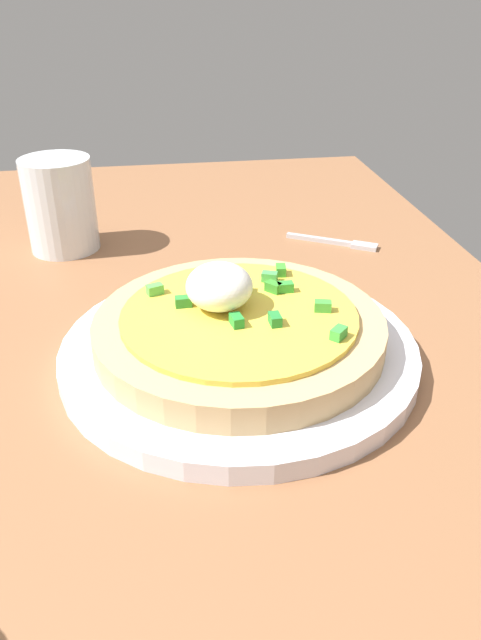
% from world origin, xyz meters
% --- Properties ---
extents(dining_table, '(1.16, 0.68, 0.03)m').
position_xyz_m(dining_table, '(0.00, 0.00, 0.02)').
color(dining_table, brown).
rests_on(dining_table, ground).
extents(plate, '(0.28, 0.28, 0.02)m').
position_xyz_m(plate, '(0.01, -0.06, 0.04)').
color(plate, white).
rests_on(plate, dining_table).
extents(pizza, '(0.22, 0.22, 0.06)m').
position_xyz_m(pizza, '(0.01, -0.06, 0.07)').
color(pizza, tan).
rests_on(pizza, plate).
extents(cup_far, '(0.07, 0.07, 0.10)m').
position_xyz_m(cup_far, '(0.26, 0.09, 0.08)').
color(cup_far, silver).
rests_on(cup_far, dining_table).
extents(fork, '(0.06, 0.09, 0.01)m').
position_xyz_m(fork, '(0.23, -0.21, 0.04)').
color(fork, '#B7B7BC').
rests_on(fork, dining_table).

